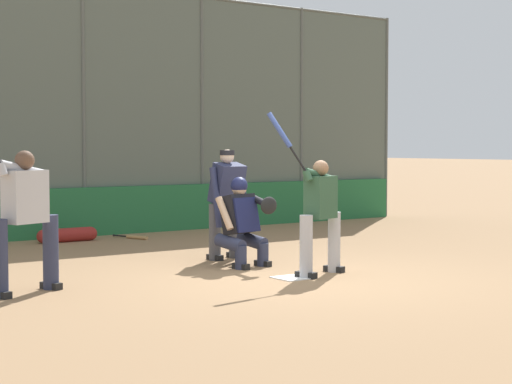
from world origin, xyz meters
TOP-DOWN VIEW (x-y plane):
  - ground_plane at (0.00, 0.00)m, footprint 160.00×160.00m
  - home_plate_marker at (0.00, 0.00)m, footprint 0.43×0.43m
  - backstop_fence at (0.00, -6.35)m, footprint 15.60×0.08m
  - padding_wall at (0.00, -6.25)m, footprint 15.21×0.18m
  - batter_at_plate at (-0.45, -0.01)m, footprint 1.10×0.55m
  - catcher_behind_plate at (-0.09, -1.24)m, footprint 0.70×0.81m
  - umpire_home at (-0.32, -2.01)m, footprint 0.66×0.44m
  - batter_on_deck at (3.18, -0.87)m, footprint 1.16×0.55m
  - spare_bat_near_backstop at (-0.49, -5.30)m, footprint 0.31×0.83m
  - fielding_glove_on_dirt at (-1.28, -3.28)m, footprint 0.33×0.25m
  - equipment_bag_dugout_side at (0.69, -5.55)m, footprint 1.11×0.24m

SIDE VIEW (x-z plane):
  - ground_plane at x=0.00m, z-range 0.00..0.00m
  - home_plate_marker at x=0.00m, z-range 0.00..0.01m
  - spare_bat_near_backstop at x=-0.49m, z-range 0.00..0.07m
  - fielding_glove_on_dirt at x=-1.28m, z-range 0.00..0.12m
  - equipment_bag_dugout_side at x=0.69m, z-range 0.00..0.24m
  - padding_wall at x=0.00m, z-range 0.00..0.91m
  - catcher_behind_plate at x=-0.09m, z-range 0.02..1.27m
  - batter_at_plate at x=-0.45m, z-range -0.24..1.87m
  - umpire_home at x=-0.32m, z-range 0.06..1.69m
  - batter_on_deck at x=3.18m, z-range -0.23..2.01m
  - backstop_fence at x=0.00m, z-range 0.09..4.80m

